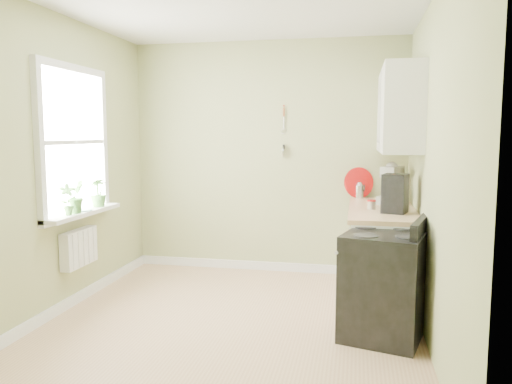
% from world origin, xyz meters
% --- Properties ---
extents(floor, '(3.20, 3.60, 0.02)m').
position_xyz_m(floor, '(0.00, 0.00, -0.01)').
color(floor, tan).
rests_on(floor, ground).
extents(wall_back, '(3.20, 0.02, 2.70)m').
position_xyz_m(wall_back, '(0.00, 1.81, 1.35)').
color(wall_back, tan).
rests_on(wall_back, floor).
extents(wall_left, '(0.02, 3.60, 2.70)m').
position_xyz_m(wall_left, '(-1.61, 0.00, 1.35)').
color(wall_left, tan).
rests_on(wall_left, floor).
extents(wall_right, '(0.02, 3.60, 2.70)m').
position_xyz_m(wall_right, '(1.61, 0.00, 1.35)').
color(wall_right, tan).
rests_on(wall_right, floor).
extents(base_cabinets, '(0.60, 1.60, 0.87)m').
position_xyz_m(base_cabinets, '(1.30, 1.00, 0.43)').
color(base_cabinets, white).
rests_on(base_cabinets, floor).
extents(countertop, '(0.64, 1.60, 0.04)m').
position_xyz_m(countertop, '(1.29, 1.00, 0.89)').
color(countertop, '#E4BC8B').
rests_on(countertop, base_cabinets).
extents(upper_cabinets, '(0.35, 1.40, 0.80)m').
position_xyz_m(upper_cabinets, '(1.43, 1.10, 1.85)').
color(upper_cabinets, white).
rests_on(upper_cabinets, wall_right).
extents(window, '(0.06, 1.14, 1.44)m').
position_xyz_m(window, '(-1.58, 0.30, 1.55)').
color(window, white).
rests_on(window, wall_left).
extents(window_sill, '(0.18, 1.14, 0.04)m').
position_xyz_m(window_sill, '(-1.51, 0.30, 0.88)').
color(window_sill, white).
rests_on(window_sill, wall_left).
extents(radiator, '(0.12, 0.50, 0.35)m').
position_xyz_m(radiator, '(-1.54, 0.25, 0.55)').
color(radiator, white).
rests_on(radiator, wall_left).
extents(wall_utensils, '(0.02, 0.14, 0.58)m').
position_xyz_m(wall_utensils, '(0.20, 1.78, 1.56)').
color(wall_utensils, '#E4BC8B').
rests_on(wall_utensils, wall_back).
extents(stove, '(0.77, 0.82, 0.97)m').
position_xyz_m(stove, '(1.28, 0.05, 0.43)').
color(stove, black).
rests_on(stove, floor).
extents(stand_mixer, '(0.33, 0.39, 0.43)m').
position_xyz_m(stand_mixer, '(1.40, 1.33, 1.09)').
color(stand_mixer, '#B2B2B7').
rests_on(stand_mixer, countertop).
extents(kettle, '(0.18, 0.10, 0.18)m').
position_xyz_m(kettle, '(1.07, 1.72, 1.00)').
color(kettle, silver).
rests_on(kettle, countertop).
extents(coffee_maker, '(0.26, 0.27, 0.36)m').
position_xyz_m(coffee_maker, '(1.38, 0.69, 1.08)').
color(coffee_maker, black).
rests_on(coffee_maker, countertop).
extents(red_tray, '(0.34, 0.20, 0.35)m').
position_xyz_m(red_tray, '(1.06, 1.72, 1.08)').
color(red_tray, '#BB0F0F').
rests_on(red_tray, countertop).
extents(jar, '(0.08, 0.08, 0.09)m').
position_xyz_m(jar, '(1.18, 0.87, 0.96)').
color(jar, '#BAA992').
rests_on(jar, countertop).
extents(plant_a, '(0.18, 0.18, 0.29)m').
position_xyz_m(plant_a, '(-1.50, 0.03, 1.04)').
color(plant_a, '#467E34').
rests_on(plant_a, window_sill).
extents(plant_b, '(0.18, 0.20, 0.31)m').
position_xyz_m(plant_b, '(-1.50, 0.17, 1.05)').
color(plant_b, '#467E34').
rests_on(plant_b, window_sill).
extents(plant_c, '(0.22, 0.22, 0.29)m').
position_xyz_m(plant_c, '(-1.50, 0.58, 1.04)').
color(plant_c, '#467E34').
rests_on(plant_c, window_sill).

